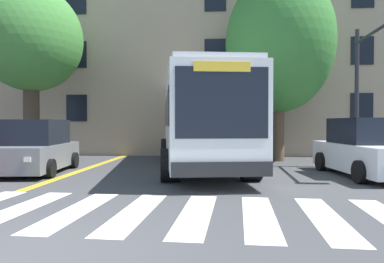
% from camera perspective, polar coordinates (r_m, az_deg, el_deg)
% --- Properties ---
extents(ground_plane, '(120.00, 120.00, 0.00)m').
position_cam_1_polar(ground_plane, '(5.58, -24.91, -16.60)').
color(ground_plane, '#424244').
extents(crosswalk, '(14.76, 4.07, 0.01)m').
position_cam_1_polar(crosswalk, '(7.39, -8.65, -12.02)').
color(crosswalk, white).
rests_on(crosswalk, ground).
extents(lane_line_yellow_inner, '(0.12, 36.00, 0.01)m').
position_cam_1_polar(lane_line_yellow_inner, '(21.68, -9.23, -3.26)').
color(lane_line_yellow_inner, gold).
rests_on(lane_line_yellow_inner, ground).
extents(lane_line_yellow_outer, '(0.12, 36.00, 0.01)m').
position_cam_1_polar(lane_line_yellow_outer, '(21.64, -8.82, -3.26)').
color(lane_line_yellow_outer, gold).
rests_on(lane_line_yellow_outer, ground).
extents(city_bus, '(4.13, 11.09, 3.43)m').
position_cam_1_polar(city_bus, '(14.26, 1.12, 1.93)').
color(city_bus, white).
rests_on(city_bus, ground).
extents(car_grey_near_lane, '(2.33, 4.36, 1.82)m').
position_cam_1_polar(car_grey_near_lane, '(13.93, -22.53, -2.40)').
color(car_grey_near_lane, slate).
rests_on(car_grey_near_lane, ground).
extents(car_white_far_lane, '(2.43, 4.87, 1.87)m').
position_cam_1_polar(car_white_far_lane, '(13.28, 24.96, -2.58)').
color(car_white_far_lane, white).
rests_on(car_white_far_lane, ground).
extents(car_black_behind_bus, '(2.48, 4.81, 1.87)m').
position_cam_1_polar(car_black_behind_bus, '(23.45, 4.72, -0.84)').
color(car_black_behind_bus, black).
rests_on(car_black_behind_bus, ground).
extents(traffic_light_near_corner, '(0.35, 4.41, 5.32)m').
position_cam_1_polar(traffic_light_near_corner, '(14.22, 26.17, 8.76)').
color(traffic_light_near_corner, '#28282D').
rests_on(traffic_light_near_corner, ground).
extents(street_tree_curbside_large, '(6.40, 6.77, 8.50)m').
position_cam_1_polar(street_tree_curbside_large, '(17.73, 13.07, 13.01)').
color(street_tree_curbside_large, brown).
rests_on(street_tree_curbside_large, ground).
extents(street_tree_curbside_small, '(5.70, 5.99, 7.82)m').
position_cam_1_polar(street_tree_curbside_small, '(18.48, -23.37, 12.74)').
color(street_tree_curbside_small, '#4C3D2D').
rests_on(street_tree_curbside_small, ground).
extents(building_facade, '(36.57, 8.11, 10.04)m').
position_cam_1_polar(building_facade, '(23.50, 3.68, 9.39)').
color(building_facade, tan).
rests_on(building_facade, ground).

